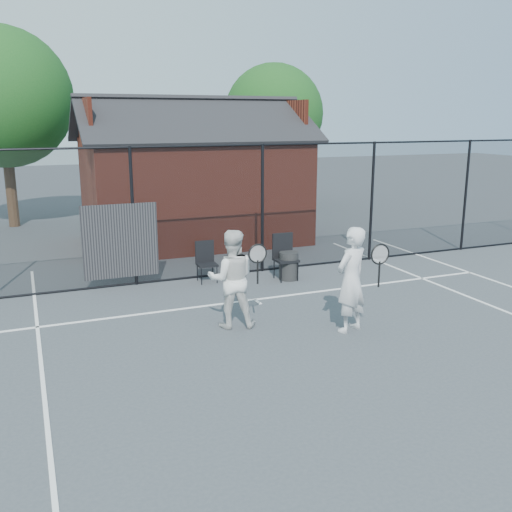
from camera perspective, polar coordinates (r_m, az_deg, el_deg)
name	(u,v)px	position (r m, az deg, el deg)	size (l,w,h in m)	color
ground	(328,356)	(8.97, 7.25, -9.88)	(80.00, 80.00, 0.00)	#3F4348
court_lines	(377,393)	(7.96, 12.04, -13.24)	(11.02, 18.00, 0.01)	white
fence	(209,215)	(12.89, -4.73, 4.15)	(22.04, 3.00, 3.00)	black
clubhouse	(194,187)	(16.89, -6.26, 6.92)	(6.50, 4.36, 4.19)	maroon
tree_left	(2,98)	(20.64, -24.08, 14.25)	(4.48, 4.48, 6.44)	#342715
tree_right	(274,114)	(23.67, 1.79, 14.00)	(3.97, 3.97, 5.70)	#342715
player_front	(351,280)	(9.75, 9.51, -2.34)	(0.87, 0.70, 1.82)	silver
player_back	(232,279)	(9.85, -2.45, -2.29)	(1.01, 0.86, 1.72)	silver
chair_left	(286,258)	(12.79, 3.02, -0.19)	(0.49, 0.51, 1.01)	black
chair_right	(207,263)	(12.66, -4.93, -0.67)	(0.43, 0.44, 0.89)	black
waste_bin	(289,266)	(12.87, 3.29, -0.99)	(0.43, 0.43, 0.63)	black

